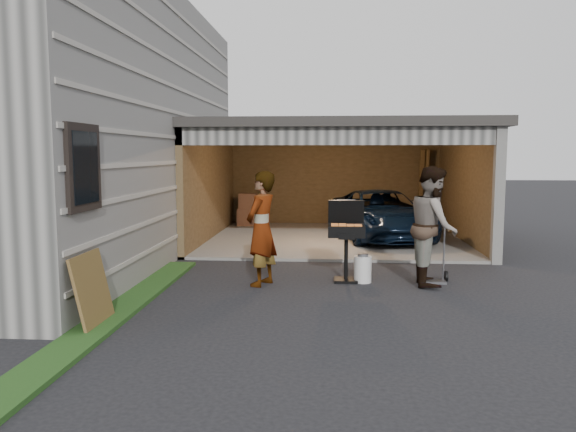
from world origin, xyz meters
name	(u,v)px	position (x,y,z in m)	size (l,w,h in m)	color
ground	(285,309)	(0.00, 0.00, 0.00)	(80.00, 80.00, 0.00)	black
house	(20,126)	(-6.00, 4.00, 2.75)	(7.00, 11.00, 5.50)	#474744
groundcover_strip	(100,325)	(-2.25, -1.00, 0.03)	(0.50, 8.00, 0.06)	#193814
garage	(336,166)	(0.76, 6.79, 1.87)	(6.80, 6.30, 2.90)	#605E59
minivan	(381,217)	(1.90, 6.54, 0.59)	(1.97, 4.28, 1.19)	black
woman	(262,229)	(-0.50, 1.43, 0.95)	(0.69, 0.45, 1.89)	#A4BECE
man	(433,226)	(2.32, 1.71, 0.99)	(0.96, 0.75, 1.97)	#46221B
bbq_grill	(346,234)	(0.90, 1.83, 0.82)	(0.62, 0.54, 1.38)	black
propane_tank	(363,269)	(1.18, 1.77, 0.22)	(0.30, 0.30, 0.45)	white
plywood_panel	(92,290)	(-2.34, -0.98, 0.47)	(0.04, 0.85, 0.95)	brown
hand_truck	(435,270)	(2.40, 1.87, 0.21)	(0.45, 0.34, 1.10)	slate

